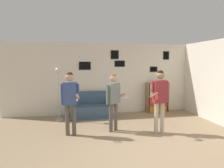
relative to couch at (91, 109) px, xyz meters
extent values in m
plane|color=#937A5B|center=(0.97, -3.24, -0.29)|extent=(20.00, 20.00, 0.00)
cube|color=silver|center=(0.97, 0.42, 1.06)|extent=(8.29, 0.06, 2.70)
cube|color=black|center=(3.07, 0.37, 1.96)|extent=(0.25, 0.02, 0.33)
cube|color=gray|center=(3.07, 0.37, 1.96)|extent=(0.20, 0.01, 0.28)
cube|color=black|center=(0.96, 0.37, 1.97)|extent=(0.30, 0.02, 0.33)
cube|color=beige|center=(0.96, 0.37, 1.97)|extent=(0.26, 0.01, 0.28)
cube|color=black|center=(-0.18, 0.37, 1.55)|extent=(0.43, 0.02, 0.30)
cube|color=gray|center=(-0.18, 0.37, 1.55)|extent=(0.39, 0.01, 0.26)
cube|color=black|center=(2.54, 0.37, 1.41)|extent=(0.30, 0.02, 0.21)
cube|color=#B2B2BC|center=(2.54, 0.37, 1.41)|extent=(0.26, 0.01, 0.16)
cube|color=black|center=(1.16, 0.37, 1.63)|extent=(0.40, 0.02, 0.24)
cube|color=#B2B2BC|center=(1.16, 0.37, 1.63)|extent=(0.35, 0.01, 0.19)
cube|color=silver|center=(3.94, -1.43, 1.06)|extent=(0.06, 6.03, 2.70)
cube|color=#3D5670|center=(0.00, -0.05, -0.24)|extent=(1.55, 0.80, 0.10)
cube|color=#3D5670|center=(0.00, -0.05, -0.03)|extent=(1.49, 0.74, 0.32)
cube|color=#3D5670|center=(0.00, 0.28, 0.36)|extent=(1.49, 0.14, 0.47)
cube|color=#3D5670|center=(-0.71, -0.05, 0.22)|extent=(0.12, 0.74, 0.18)
cube|color=#3D5670|center=(0.71, -0.05, 0.22)|extent=(0.12, 0.74, 0.18)
cube|color=olive|center=(2.22, 0.20, 0.30)|extent=(0.02, 0.30, 1.19)
cube|color=olive|center=(3.08, 0.20, 0.30)|extent=(0.02, 0.30, 1.19)
cube|color=olive|center=(2.65, 0.34, 0.30)|extent=(0.88, 0.01, 1.19)
cube|color=olive|center=(2.65, 0.20, -0.28)|extent=(0.83, 0.30, 0.02)
cube|color=olive|center=(2.65, 0.20, 0.88)|extent=(0.83, 0.30, 0.02)
cube|color=olive|center=(2.65, 0.20, 0.00)|extent=(0.83, 0.30, 0.02)
cube|color=olive|center=(2.65, 0.20, 0.30)|extent=(0.83, 0.30, 0.02)
cube|color=olive|center=(2.65, 0.20, 0.60)|extent=(0.83, 0.30, 0.02)
cube|color=#B77023|center=(2.65, 0.19, -0.15)|extent=(0.71, 0.26, 0.24)
cube|color=red|center=(2.65, 0.19, 0.15)|extent=(0.71, 0.26, 0.24)
cube|color=beige|center=(2.65, 0.19, 0.45)|extent=(0.71, 0.26, 0.24)
cube|color=beige|center=(2.65, 0.19, 0.74)|extent=(0.71, 0.26, 0.24)
cylinder|color=#ADA89E|center=(-1.11, -0.31, -0.28)|extent=(0.28, 0.28, 0.03)
cylinder|color=#ADA89E|center=(-1.11, -0.31, 0.54)|extent=(0.03, 0.03, 1.60)
sphere|color=silver|center=(-1.11, -0.31, 1.42)|extent=(0.17, 0.17, 0.17)
cylinder|color=brown|center=(-0.78, -1.78, 0.13)|extent=(0.11, 0.11, 0.84)
cylinder|color=brown|center=(-0.60, -1.80, 0.13)|extent=(0.11, 0.11, 0.84)
cube|color=#384C84|center=(-0.69, -1.79, 0.85)|extent=(0.38, 0.24, 0.60)
sphere|color=tan|center=(-0.69, -1.79, 1.29)|extent=(0.22, 0.22, 0.22)
sphere|color=#382314|center=(-0.69, -1.79, 1.33)|extent=(0.19, 0.19, 0.19)
cylinder|color=#384C84|center=(-0.48, -1.82, 0.98)|extent=(0.07, 0.07, 0.25)
cylinder|color=tan|center=(-0.49, -1.96, 0.79)|extent=(0.10, 0.31, 0.19)
cylinder|color=white|center=(-0.51, -2.10, 0.72)|extent=(0.05, 0.14, 0.09)
cylinder|color=#384C84|center=(-0.90, -1.76, 0.83)|extent=(0.07, 0.07, 0.56)
cylinder|color=brown|center=(0.43, -1.73, 0.11)|extent=(0.11, 0.11, 0.81)
cylinder|color=brown|center=(0.58, -1.64, 0.11)|extent=(0.11, 0.11, 0.81)
cube|color=slate|center=(0.50, -1.68, 0.81)|extent=(0.41, 0.35, 0.58)
sphere|color=tan|center=(0.50, -1.68, 1.23)|extent=(0.21, 0.21, 0.21)
sphere|color=brown|center=(0.50, -1.68, 1.27)|extent=(0.18, 0.18, 0.18)
cylinder|color=slate|center=(0.69, -1.58, 0.93)|extent=(0.07, 0.07, 0.24)
cylinder|color=tan|center=(0.76, -1.69, 0.75)|extent=(0.20, 0.29, 0.18)
cylinder|color=white|center=(0.82, -1.81, 0.69)|extent=(0.10, 0.14, 0.09)
cylinder|color=slate|center=(0.32, -1.79, 0.78)|extent=(0.07, 0.07, 0.54)
cylinder|color=#B7AD99|center=(1.64, -2.08, 0.14)|extent=(0.11, 0.11, 0.86)
cylinder|color=#B7AD99|center=(1.82, -2.08, 0.14)|extent=(0.11, 0.11, 0.86)
cube|color=maroon|center=(1.73, -2.08, 0.88)|extent=(0.36, 0.20, 0.61)
sphere|color=#997051|center=(1.73, -2.08, 1.33)|extent=(0.22, 0.22, 0.22)
sphere|color=black|center=(1.73, -2.08, 1.37)|extent=(0.19, 0.19, 0.19)
cylinder|color=maroon|center=(1.95, -2.08, 0.85)|extent=(0.07, 0.07, 0.58)
cylinder|color=maroon|center=(1.52, -2.08, 1.01)|extent=(0.07, 0.07, 0.26)
cylinder|color=#997051|center=(1.52, -2.22, 0.82)|extent=(0.07, 0.31, 0.19)
cylinder|color=red|center=(1.52, -2.37, 0.77)|extent=(0.08, 0.08, 0.10)
cylinder|color=#3D6638|center=(-0.56, -0.65, -0.19)|extent=(0.07, 0.07, 0.20)
cylinder|color=#3D6638|center=(-0.56, -0.65, -0.05)|extent=(0.03, 0.03, 0.09)
camera|label=1|loc=(-0.56, -7.16, 1.67)|focal=32.00mm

